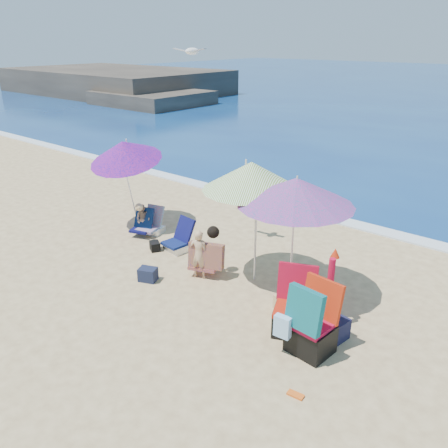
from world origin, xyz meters
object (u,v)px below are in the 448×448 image
Objects in this scene: person_left at (143,220)px; furled_umbrella at (330,286)px; seagull at (192,51)px; chair_rainbow at (152,226)px; umbrella_striped at (251,176)px; camp_chair_right at (310,328)px; person_center at (203,254)px; umbrella_blue at (124,151)px; camp_chair_left at (294,314)px; chair_navy at (179,242)px; umbrella_turquoise at (296,192)px.

furled_umbrella is at bearing -6.97° from person_left.
chair_rainbow is at bearing -175.73° from seagull.
umbrella_striped reaches higher than chair_rainbow.
person_left is at bearing 177.32° from umbrella_striped.
person_left is at bearing 165.40° from camp_chair_right.
seagull is at bearing 138.31° from person_center.
umbrella_blue reaches higher than camp_chair_left.
umbrella_blue is 2.02× the size of camp_chair_right.
seagull is at bearing 61.78° from chair_navy.
chair_navy is 4.20m from camp_chair_right.
seagull is at bearing 5.34° from umbrella_blue.
camp_chair_right reaches higher than camp_chair_left.
umbrella_blue is 3.36× the size of chair_navy.
camp_chair_right is (5.85, -1.46, -1.49)m from umbrella_blue.
seagull is (2.06, 0.19, 2.21)m from umbrella_blue.
umbrella_turquoise is 4.50m from chair_rainbow.
camp_chair_left is at bearing -22.27° from seagull.
furled_umbrella is 5.09m from seagull.
furled_umbrella reaches higher than person_left.
person_center is 1.41× the size of seagull.
person_center is at bearing -13.31° from umbrella_blue.
person_center is at bearing -14.29° from person_left.
person_center is (-2.67, -0.00, -0.27)m from furled_umbrella.
camp_chair_left is 1.33× the size of person_left.
umbrella_turquoise is 0.95× the size of umbrella_striped.
person_left is 1.15× the size of seagull.
camp_chair_left is at bearing -128.29° from furled_umbrella.
umbrella_turquoise reaches higher than camp_chair_right.
umbrella_striped is 1.73× the size of furled_umbrella.
camp_chair_right is at bearing -32.86° from camp_chair_left.
umbrella_turquoise is at bearing -5.42° from chair_rainbow.
chair_navy reaches higher than chair_rainbow.
umbrella_striped is 2.38m from furled_umbrella.
furled_umbrella is at bearing 51.71° from camp_chair_left.
camp_chair_right is at bearing -16.83° from chair_rainbow.
camp_chair_left reaches higher than person_left.
chair_rainbow is at bearing 61.80° from person_left.
seagull is at bearing 157.73° from camp_chair_left.
umbrella_turquoise reaches higher than furled_umbrella.
umbrella_striped is 3.18× the size of chair_rainbow.
umbrella_turquoise is at bearing -10.11° from seagull.
furled_umbrella is (1.92, -0.48, -1.32)m from umbrella_striped.
chair_rainbow is at bearing 174.58° from umbrella_turquoise.
furled_umbrella is 1.93× the size of seagull.
furled_umbrella is 1.84× the size of chair_rainbow.
umbrella_turquoise is 2.08× the size of camp_chair_left.
furled_umbrella is at bearing -7.21° from umbrella_blue.
umbrella_turquoise reaches higher than chair_navy.
umbrella_striped reaches higher than camp_chair_right.
umbrella_striped is 2.37× the size of person_center.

